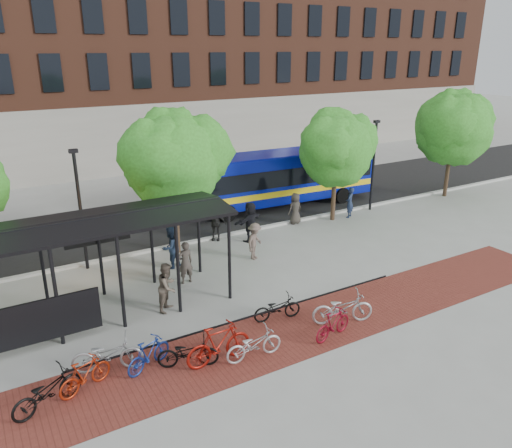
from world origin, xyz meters
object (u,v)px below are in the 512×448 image
bike_8 (277,308)px  pedestrian_3 (255,241)px  lamp_post_right (373,163)px  pedestrian_4 (215,223)px  tree_b (174,156)px  bus (278,176)px  bus_shelter (71,237)px  pedestrian_6 (295,209)px  pedestrian_8 (168,287)px  lamp_post_left (80,207)px  bike_1 (85,375)px  pedestrian_2 (171,247)px  bike_9 (333,324)px  bike_0 (47,391)px  bike_10 (342,308)px  bike_6 (254,344)px  bike_4 (188,352)px  bike_2 (107,354)px  bike_5 (219,344)px  bike_3 (149,354)px  pedestrian_1 (185,263)px  pedestrian_5 (250,222)px  pedestrian_7 (350,203)px  tree_d (454,124)px  tree_c (337,145)px

bike_8 → pedestrian_3: 5.31m
lamp_post_right → pedestrian_4: size_ratio=2.97×
bike_8 → pedestrian_3: (1.98, 4.91, 0.38)m
tree_b → bus: size_ratio=0.54×
bus_shelter → pedestrian_3: size_ratio=6.37×
pedestrian_6 → pedestrian_8: bearing=23.2°
tree_b → lamp_post_left: tree_b is taller
bike_1 → pedestrian_2: 8.15m
bike_9 → bike_0: bearing=70.4°
bike_10 → bike_6: bearing=114.3°
bike_4 → bike_2: bearing=88.3°
lamp_post_right → bike_5: (-14.17, -8.88, -2.11)m
bike_0 → pedestrian_8: (4.59, 3.29, 0.39)m
bike_2 → bike_3: (1.06, -0.51, -0.05)m
bike_4 → bike_8: (3.71, 0.93, -0.02)m
bus → bike_6: 15.44m
bike_3 → bike_10: size_ratio=0.76×
lamp_post_left → pedestrian_1: (3.09, -3.41, -1.87)m
pedestrian_5 → pedestrian_6: bearing=173.4°
pedestrian_6 → bike_2: bearing=26.2°
bike_0 → pedestrian_6: bearing=-78.5°
bike_0 → bus_shelter: bearing=-42.6°
pedestrian_2 → pedestrian_3: bearing=140.0°
bike_3 → bike_1: bearing=68.1°
bike_1 → lamp_post_left: bearing=-34.8°
bus → bike_9: bearing=-112.0°
bike_1 → bike_10: bearing=-117.2°
bike_3 → pedestrian_5: bearing=-69.8°
bike_5 → pedestrian_7: pedestrian_7 is taller
bike_0 → pedestrian_8: 5.67m
pedestrian_7 → lamp_post_left: bearing=-36.5°
lamp_post_right → bus: bearing=141.9°
bike_5 → pedestrian_1: size_ratio=1.20×
tree_d → bike_0: bearing=-161.9°
bike_9 → pedestrian_1: (-2.52, 6.11, 0.38)m
tree_c → bike_9: 12.43m
bike_9 → bike_10: 1.04m
bike_3 → bike_8: 4.75m
bike_6 → pedestrian_7: pedestrian_7 is taller
bike_1 → bike_3: 1.82m
bike_4 → pedestrian_3: bearing=-20.2°
bike_2 → bike_6: (3.96, -1.62, -0.05)m
tree_b → bike_5: 9.70m
bus → pedestrian_3: (-5.09, -6.07, -0.99)m
bike_0 → tree_c: bearing=-83.5°
tree_b → pedestrian_1: size_ratio=3.70×
bike_1 → bike_9: bike_9 is taller
pedestrian_7 → pedestrian_3: bearing=-17.4°
bike_0 → pedestrian_3: (9.54, 5.65, 0.32)m
bus → bike_8: bus is taller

